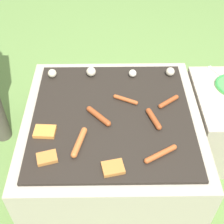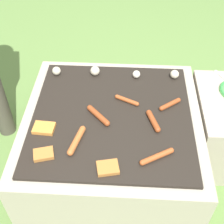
{
  "view_description": "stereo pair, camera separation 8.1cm",
  "coord_description": "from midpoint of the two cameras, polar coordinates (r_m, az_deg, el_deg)",
  "views": [
    {
      "loc": [
        -0.02,
        -1.19,
        1.65
      ],
      "look_at": [
        0.0,
        0.0,
        0.47
      ],
      "focal_mm": 50.0,
      "sensor_mm": 36.0,
      "label": 1
    },
    {
      "loc": [
        0.07,
        -1.18,
        1.65
      ],
      "look_at": [
        0.0,
        0.0,
        0.47
      ],
      "focal_mm": 50.0,
      "sensor_mm": 36.0,
      "label": 2
    }
  ],
  "objects": [
    {
      "name": "sausage_back_right",
      "position": [
        1.66,
        8.94,
        -1.64
      ],
      "size": [
        0.07,
        0.15,
        0.03
      ],
      "color": "#93421E",
      "rests_on": "grill"
    },
    {
      "name": "bread_slice_left",
      "position": [
        1.46,
        0.98,
        -10.2
      ],
      "size": [
        0.11,
        0.1,
        0.02
      ],
      "color": "#B27033",
      "rests_on": "grill"
    },
    {
      "name": "ground_plane",
      "position": [
        2.04,
        1.16,
        -9.33
      ],
      "size": [
        14.0,
        14.0,
        0.0
      ],
      "primitive_type": "plane",
      "color": "#608442"
    },
    {
      "name": "mushroom_row",
      "position": [
        1.93,
        1.32,
        7.25
      ],
      "size": [
        0.78,
        0.07,
        0.06
      ],
      "color": "beige",
      "rests_on": "grill"
    },
    {
      "name": "sausage_back_left",
      "position": [
        1.67,
        -1.14,
        -0.65
      ],
      "size": [
        0.13,
        0.14,
        0.03
      ],
      "color": "#93421E",
      "rests_on": "grill"
    },
    {
      "name": "sausage_front_left",
      "position": [
        1.77,
        11.87,
        1.37
      ],
      "size": [
        0.13,
        0.1,
        0.03
      ],
      "color": "#93421E",
      "rests_on": "grill"
    },
    {
      "name": "grill",
      "position": [
        1.86,
        1.26,
        -5.36
      ],
      "size": [
        0.98,
        0.98,
        0.45
      ],
      "color": "#A89E8C",
      "rests_on": "ground_plane"
    },
    {
      "name": "sausage_back_center",
      "position": [
        1.51,
        9.77,
        -8.05
      ],
      "size": [
        0.17,
        0.11,
        0.03
      ],
      "color": "#A34C23",
      "rests_on": "grill"
    },
    {
      "name": "sausage_front_center",
      "position": [
        1.76,
        4.05,
        2.13
      ],
      "size": [
        0.14,
        0.08,
        0.02
      ],
      "color": "#A34C23",
      "rests_on": "grill"
    },
    {
      "name": "sausage_mid_right",
      "position": [
        1.56,
        -5.0,
        -5.22
      ],
      "size": [
        0.07,
        0.19,
        0.03
      ],
      "color": "#B7602D",
      "rests_on": "grill"
    },
    {
      "name": "fork_utensil",
      "position": [
        2.06,
        20.71,
        5.89
      ],
      "size": [
        0.1,
        0.16,
        0.01
      ],
      "color": "silver",
      "rests_on": "side_ledge"
    },
    {
      "name": "bread_slice_center",
      "position": [
        1.64,
        -10.96,
        -2.93
      ],
      "size": [
        0.11,
        0.09,
        0.02
      ],
      "color": "#D18438",
      "rests_on": "grill"
    },
    {
      "name": "bread_slice_right",
      "position": [
        1.53,
        -10.91,
        -7.6
      ],
      "size": [
        0.11,
        0.09,
        0.02
      ],
      "color": "#B27033",
      "rests_on": "grill"
    }
  ]
}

